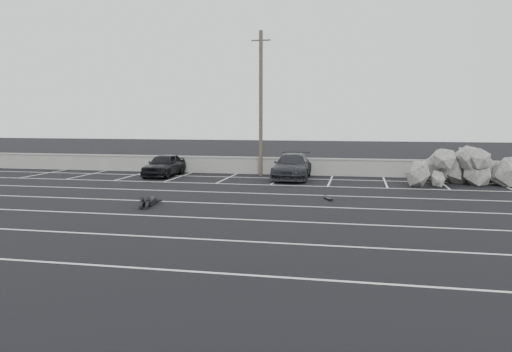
% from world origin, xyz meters
% --- Properties ---
extents(ground, '(120.00, 120.00, 0.00)m').
position_xyz_m(ground, '(0.00, 0.00, 0.00)').
color(ground, black).
rests_on(ground, ground).
extents(seawall, '(50.00, 0.45, 1.06)m').
position_xyz_m(seawall, '(0.00, 14.00, 0.55)').
color(seawall, gray).
rests_on(seawall, ground).
extents(stall_lines, '(36.00, 20.05, 0.01)m').
position_xyz_m(stall_lines, '(-0.08, 4.41, 0.00)').
color(stall_lines, silver).
rests_on(stall_lines, ground).
extents(car_left, '(1.65, 4.04, 1.37)m').
position_xyz_m(car_left, '(-6.01, 11.65, 0.69)').
color(car_left, black).
rests_on(car_left, ground).
extents(car_right, '(2.17, 5.06, 1.45)m').
position_xyz_m(car_right, '(1.76, 11.95, 0.73)').
color(car_right, black).
rests_on(car_right, ground).
extents(utility_pole, '(1.16, 0.23, 8.70)m').
position_xyz_m(utility_pole, '(-0.35, 13.20, 4.40)').
color(utility_pole, '#4C4238').
rests_on(utility_pole, ground).
extents(trash_bin, '(0.71, 0.71, 0.92)m').
position_xyz_m(trash_bin, '(9.08, 12.66, 0.47)').
color(trash_bin, '#29292C').
rests_on(trash_bin, ground).
extents(riprap_pile, '(6.51, 4.72, 1.57)m').
position_xyz_m(riprap_pile, '(11.58, 11.59, 0.61)').
color(riprap_pile, gray).
rests_on(riprap_pile, ground).
extents(person, '(1.84, 2.71, 0.47)m').
position_xyz_m(person, '(-2.83, 2.19, 0.23)').
color(person, black).
rests_on(person, ground).
extents(skateboard, '(0.45, 0.76, 0.09)m').
position_xyz_m(skateboard, '(4.28, 4.87, 0.07)').
color(skateboard, black).
rests_on(skateboard, ground).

